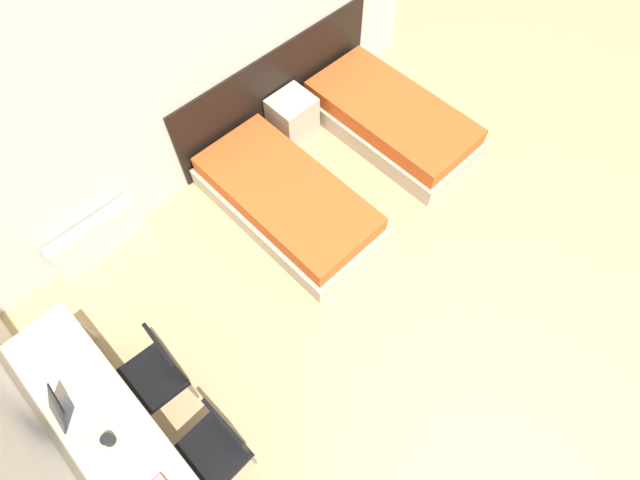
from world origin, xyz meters
TOP-DOWN VIEW (x-y plane):
  - ground_plane at (0.00, 0.00)m, footprint 20.00×20.00m
  - wall_back at (0.00, 3.85)m, footprint 5.92×0.05m
  - wall_left at (-2.48, 1.91)m, footprint 0.05×4.82m
  - headboard_panel at (1.01, 3.81)m, footprint 2.63×0.03m
  - bed_near_window at (0.23, 2.81)m, footprint 0.97×1.94m
  - bed_near_door at (1.78, 2.81)m, footprint 0.97×1.94m
  - nightstand at (1.01, 3.58)m, footprint 0.45×0.41m
  - radiator at (-1.36, 3.73)m, footprint 0.89×0.12m
  - desk at (-2.18, 1.79)m, footprint 0.57×2.47m
  - chair_near_laptop at (-1.70, 2.16)m, footprint 0.48×0.48m
  - chair_near_notebook at (-1.70, 1.42)m, footprint 0.47×0.47m
  - laptop at (-2.24, 2.24)m, footprint 0.33×0.26m
  - mug at (-2.18, 1.89)m, footprint 0.08×0.08m

SIDE VIEW (x-z plane):
  - ground_plane at x=0.00m, z-range 0.00..0.00m
  - bed_near_window at x=0.23m, z-range -0.01..0.41m
  - bed_near_door at x=1.78m, z-range -0.01..0.41m
  - radiator at x=-1.36m, z-range 0.00..0.46m
  - nightstand at x=1.01m, z-range 0.00..0.49m
  - headboard_panel at x=1.01m, z-range 0.00..0.98m
  - chair_near_laptop at x=-1.70m, z-range 0.07..0.96m
  - chair_near_notebook at x=-1.70m, z-range 0.07..0.96m
  - desk at x=-2.18m, z-range 0.22..0.95m
  - mug at x=-2.18m, z-range 0.73..0.82m
  - laptop at x=-2.24m, z-range 0.64..0.95m
  - wall_back at x=0.00m, z-range 0.00..2.70m
  - wall_left at x=-2.48m, z-range 0.00..2.70m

